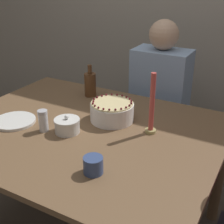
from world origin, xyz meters
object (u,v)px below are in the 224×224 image
object	(u,v)px
sugar_shaker	(43,121)
person_man_blue_shirt	(158,115)
sugar_bowl	(67,125)
bottle	(90,84)
cake	(112,111)
candle	(152,109)

from	to	relation	value
sugar_shaker	person_man_blue_shirt	bearing A→B (deg)	70.94
sugar_shaker	sugar_bowl	bearing A→B (deg)	22.63
sugar_shaker	bottle	world-z (taller)	bottle
cake	candle	xyz separation A→B (m)	(0.25, -0.03, 0.08)
candle	person_man_blue_shirt	xyz separation A→B (m)	(-0.20, 0.66, -0.36)
cake	candle	bearing A→B (deg)	-6.79
sugar_shaker	person_man_blue_shirt	size ratio (longest dim) A/B	0.10
cake	candle	size ratio (longest dim) A/B	0.75
sugar_bowl	person_man_blue_shirt	distance (m)	0.93
person_man_blue_shirt	candle	bearing A→B (deg)	106.60
sugar_bowl	bottle	bearing A→B (deg)	109.06
cake	person_man_blue_shirt	xyz separation A→B (m)	(0.06, 0.63, -0.27)
cake	sugar_shaker	distance (m)	0.39
candle	person_man_blue_shirt	world-z (taller)	person_man_blue_shirt
sugar_shaker	candle	size ratio (longest dim) A/B	0.36
cake	sugar_bowl	xyz separation A→B (m)	(-0.14, -0.24, -0.02)
sugar_bowl	person_man_blue_shirt	xyz separation A→B (m)	(0.20, 0.87, -0.26)
cake	bottle	size ratio (longest dim) A/B	1.14
person_man_blue_shirt	sugar_bowl	bearing A→B (deg)	77.17
candle	cake	bearing A→B (deg)	173.21
bottle	person_man_blue_shirt	xyz separation A→B (m)	(0.37, 0.37, -0.30)
sugar_shaker	person_man_blue_shirt	distance (m)	1.01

